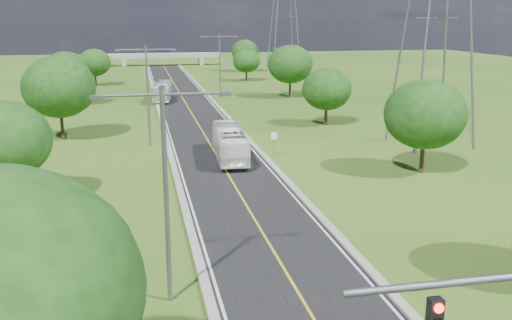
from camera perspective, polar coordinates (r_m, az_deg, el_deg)
The scene contains 22 objects.
ground at distance 73.80m, azimuth -6.18°, elevation 4.18°, with size 260.00×260.00×0.00m, color #264A14.
road at distance 79.69m, azimuth -6.62°, elevation 4.94°, with size 8.00×150.00×0.06m, color black.
curb_left at distance 79.41m, azimuth -9.69°, elevation 4.86°, with size 0.50×150.00×0.22m, color gray.
curb_right at distance 80.16m, azimuth -3.59°, elevation 5.12°, with size 0.50×150.00×0.22m, color gray.
speed_limit_sign at distance 52.99m, azimuth 1.80°, elevation 2.02°, with size 0.55×0.09×2.40m.
overpass at distance 152.85m, azimuth -9.29°, elevation 10.20°, with size 30.00×3.00×3.20m.
streetlight_near_left at distance 25.32m, azimuth -9.06°, elevation -1.74°, with size 5.90×0.25×10.00m.
streetlight_mid_left at distance 57.76m, azimuth -10.79°, elevation 7.17°, with size 5.90×0.25×10.00m.
streetlight_far_right at distance 91.53m, azimuth -3.65°, elevation 9.94°, with size 5.90×0.25×10.00m.
power_tower_near at distance 59.85m, azimuth 17.81°, elevation 14.74°, with size 9.00×6.40×28.00m.
power_tower_far at distance 131.55m, azimuth 2.83°, elevation 14.78°, with size 9.00×6.40×28.00m.
tree_lb at distance 42.13m, azimuth -23.88°, elevation 1.82°, with size 6.30×6.30×7.33m.
tree_lc at distance 63.26m, azimuth -19.11°, elevation 6.91°, with size 7.56×7.56×8.79m.
tree_ld at distance 87.27m, azimuth -18.52°, elevation 8.37°, with size 6.72×6.72×7.82m.
tree_le at distance 110.92m, azimuth -15.85°, elevation 9.36°, with size 5.88×5.88×6.84m.
tree_rb at distance 48.83m, azimuth 16.55°, elevation 4.39°, with size 6.72×6.72×7.82m.
tree_rc at distance 68.53m, azimuth 7.09°, elevation 7.04°, with size 5.88×5.88×6.84m.
tree_rd at distance 91.85m, azimuth 3.44°, elevation 9.53°, with size 7.14×7.14×8.30m.
tree_re at distance 114.72m, azimuth -0.97°, elevation 9.88°, with size 5.46×5.46×6.35m.
tree_rf at distance 134.93m, azimuth -1.11°, elevation 10.81°, with size 6.30×6.30×7.33m.
bus_outbound at distance 52.16m, azimuth -2.65°, elevation 1.74°, with size 2.47×10.57×2.94m, color white.
bus_inbound at distance 89.67m, azimuth -9.33°, elevation 6.82°, with size 2.38×10.16×2.83m, color silver.
Camera 1 is at (-7.01, -12.33, 12.86)m, focal length 40.00 mm.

